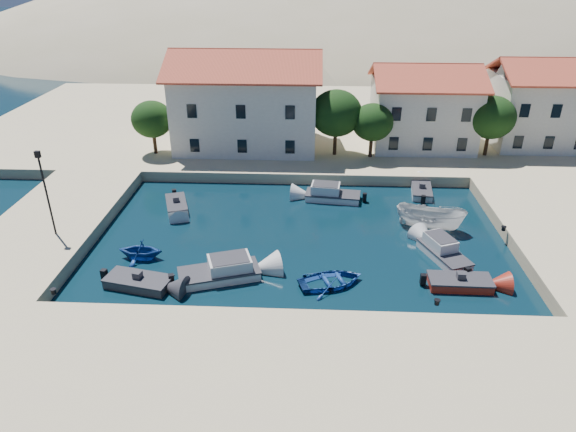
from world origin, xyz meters
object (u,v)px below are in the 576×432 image
object	(u,v)px
cabin_cruiser_south	(219,272)
cabin_cruiser_east	(444,253)
building_mid	(423,105)
rowboat_south	(331,284)
lamppost	(45,185)
boat_east	(429,228)
building_left	(246,98)
building_right	(540,101)

from	to	relation	value
cabin_cruiser_south	cabin_cruiser_east	world-z (taller)	same
building_mid	rowboat_south	xyz separation A→B (m)	(-9.91, -25.00, -5.22)
lamppost	rowboat_south	bearing A→B (deg)	-11.54
building_mid	cabin_cruiser_south	size ratio (longest dim) A/B	1.87
building_mid	lamppost	world-z (taller)	building_mid
building_mid	boat_east	bearing A→B (deg)	-97.11
building_left	cabin_cruiser_south	distance (m)	24.26
building_right	cabin_cruiser_east	xyz separation A→B (m)	(-14.01, -22.49, -5.00)
boat_east	cabin_cruiser_east	bearing A→B (deg)	-161.20
building_left	building_mid	size ratio (longest dim) A/B	1.40
building_left	lamppost	xyz separation A→B (m)	(-11.50, -20.00, -1.18)
building_mid	building_right	world-z (taller)	building_right
rowboat_south	boat_east	xyz separation A→B (m)	(7.79, 7.99, 0.00)
cabin_cruiser_south	rowboat_south	xyz separation A→B (m)	(7.23, -0.38, -0.48)
cabin_cruiser_south	building_left	bearing A→B (deg)	73.84
building_right	rowboat_south	xyz separation A→B (m)	(-21.91, -26.00, -5.47)
building_right	cabin_cruiser_south	distance (m)	39.12
lamppost	boat_east	size ratio (longest dim) A/B	1.19
building_left	rowboat_south	bearing A→B (deg)	-71.36
cabin_cruiser_south	boat_east	size ratio (longest dim) A/B	1.07
lamppost	cabin_cruiser_east	distance (m)	27.82
building_right	cabin_cruiser_south	size ratio (longest dim) A/B	1.68
building_left	boat_east	xyz separation A→B (m)	(15.88, -16.01, -5.94)
cabin_cruiser_east	boat_east	distance (m)	4.51
building_mid	cabin_cruiser_south	xyz separation A→B (m)	(-17.14, -24.62, -4.75)
building_right	lamppost	size ratio (longest dim) A/B	1.52
building_right	lamppost	xyz separation A→B (m)	(-41.50, -22.00, -0.72)
cabin_cruiser_east	boat_east	world-z (taller)	cabin_cruiser_east
cabin_cruiser_east	building_mid	bearing A→B (deg)	-27.11
building_left	building_mid	xyz separation A→B (m)	(18.00, 1.00, -0.71)
building_right	boat_east	bearing A→B (deg)	-128.10
building_left	cabin_cruiser_south	bearing A→B (deg)	-87.90
cabin_cruiser_east	boat_east	xyz separation A→B (m)	(-0.11, 4.48, -0.48)
building_mid	boat_east	distance (m)	17.92
building_left	rowboat_south	xyz separation A→B (m)	(8.09, -24.00, -5.94)
cabin_cruiser_south	cabin_cruiser_east	distance (m)	15.44
rowboat_south	boat_east	distance (m)	11.16
cabin_cruiser_south	cabin_cruiser_east	xyz separation A→B (m)	(15.12, 3.14, 0.00)
building_mid	cabin_cruiser_south	world-z (taller)	building_mid
building_right	lamppost	world-z (taller)	building_right
cabin_cruiser_south	lamppost	bearing A→B (deg)	145.41
cabin_cruiser_south	rowboat_south	distance (m)	7.26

